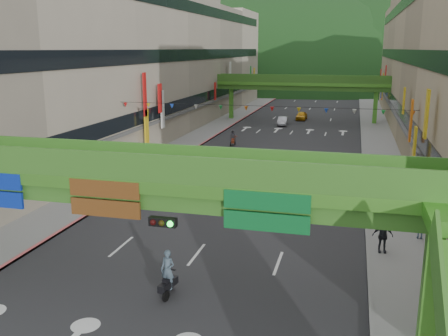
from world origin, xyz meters
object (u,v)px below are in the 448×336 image
scooter_rider_near (168,274)px  scooter_rider_mid (281,183)px  car_yellow (302,116)px  overpass_near (167,200)px  pedestrian_red (403,203)px  car_silver (283,121)px

scooter_rider_near → scooter_rider_mid: scooter_rider_near is taller
scooter_rider_mid → car_yellow: size_ratio=0.53×
scooter_rider_near → car_yellow: size_ratio=0.58×
overpass_near → car_yellow: 61.50m
scooter_rider_mid → car_yellow: scooter_rider_mid is taller
scooter_rider_near → pedestrian_red: 18.64m
scooter_rider_mid → car_silver: 36.28m
overpass_near → scooter_rider_near: size_ratio=12.76×
car_yellow → pedestrian_red: bearing=-73.8°
overpass_near → scooter_rider_near: (-0.78, 1.89, -4.16)m
car_silver → pedestrian_red: pedestrian_red is taller
car_silver → scooter_rider_mid: bearing=-84.9°
car_yellow → overpass_near: bearing=-87.4°
overpass_near → scooter_rider_near: overpass_near is taller
overpass_near → pedestrian_red: 20.22m
car_yellow → pedestrian_red: (11.51, -44.66, 0.16)m
pedestrian_red → scooter_rider_mid: bearing=130.7°
overpass_near → car_silver: size_ratio=7.36×
overpass_near → car_yellow: size_ratio=7.34×
overpass_near → car_yellow: bearing=90.9°
scooter_rider_mid → overpass_near: bearing=-95.7°
scooter_rider_near → scooter_rider_mid: (2.67, 17.11, -0.00)m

